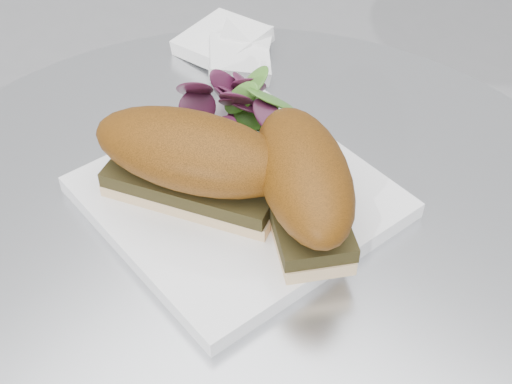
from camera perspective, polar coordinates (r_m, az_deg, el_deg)
plate at (r=0.64m, az=-1.44°, el=-0.40°), size 0.28×0.28×0.02m
sandwich_left at (r=0.61m, az=-5.10°, el=2.65°), size 0.19×0.13×0.08m
sandwich_right at (r=0.58m, az=3.81°, el=0.84°), size 0.17×0.16×0.08m
salad at (r=0.69m, az=-1.22°, el=6.59°), size 0.11×0.11×0.05m
napkin at (r=0.83m, az=-2.04°, el=10.86°), size 0.15×0.15×0.02m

